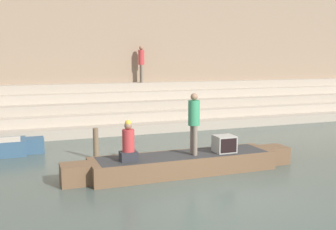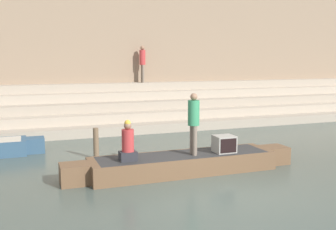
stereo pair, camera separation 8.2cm
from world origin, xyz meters
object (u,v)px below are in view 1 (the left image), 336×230
object	(u,v)px
person_rowing	(128,144)
mooring_post	(96,143)
person_on_steps	(141,61)
person_standing	(194,119)
rowboat_main	(184,163)
tv_set	(224,144)

from	to	relation	value
person_rowing	mooring_post	bearing A→B (deg)	87.00
mooring_post	person_on_steps	distance (m)	8.01
person_standing	person_on_steps	bearing A→B (deg)	77.27
person_rowing	person_on_steps	distance (m)	9.89
person_rowing	rowboat_main	bearing A→B (deg)	-8.15
tv_set	person_on_steps	distance (m)	9.47
person_rowing	tv_set	bearing A→B (deg)	-12.85
mooring_post	person_standing	bearing A→B (deg)	-47.93
person_standing	person_on_steps	world-z (taller)	person_on_steps
person_on_steps	person_standing	bearing A→B (deg)	-119.67
rowboat_main	person_on_steps	size ratio (longest dim) A/B	3.60
rowboat_main	person_on_steps	bearing A→B (deg)	81.24
rowboat_main	tv_set	world-z (taller)	tv_set
person_rowing	tv_set	size ratio (longest dim) A/B	1.88
person_standing	rowboat_main	bearing A→B (deg)	151.02
tv_set	person_standing	bearing A→B (deg)	-178.84
person_standing	person_rowing	world-z (taller)	person_standing
rowboat_main	mooring_post	size ratio (longest dim) A/B	6.74
mooring_post	person_on_steps	size ratio (longest dim) A/B	0.53
person_standing	mooring_post	bearing A→B (deg)	127.57
person_standing	person_rowing	size ratio (longest dim) A/B	1.59
person_standing	mooring_post	world-z (taller)	person_standing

